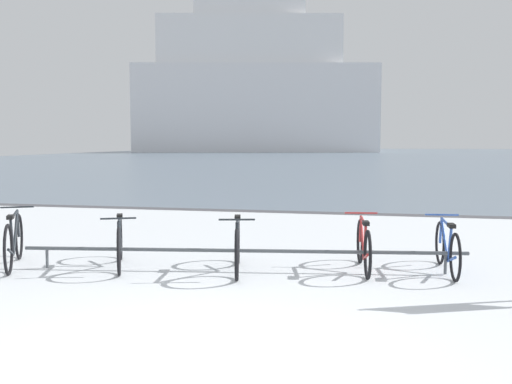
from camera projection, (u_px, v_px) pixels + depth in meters
name	position (u px, v px, depth m)	size (l,w,h in m)	color
ground	(368.00, 159.00, 57.05)	(80.00, 132.00, 0.08)	silver
bike_rack	(242.00, 251.00, 7.94)	(5.96, 0.94, 0.31)	#4C5156
bicycle_0	(14.00, 241.00, 8.21)	(0.84, 1.57, 0.80)	black
bicycle_1	(120.00, 243.00, 8.16)	(0.76, 1.57, 0.76)	black
bicycle_2	(237.00, 246.00, 7.89)	(0.54, 1.65, 0.78)	black
bicycle_3	(364.00, 246.00, 7.95)	(0.46, 1.61, 0.75)	black
bicycle_4	(447.00, 248.00, 7.86)	(0.46, 1.67, 0.73)	black
ferry_ship	(254.00, 87.00, 87.63)	(36.80, 18.28, 28.70)	white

